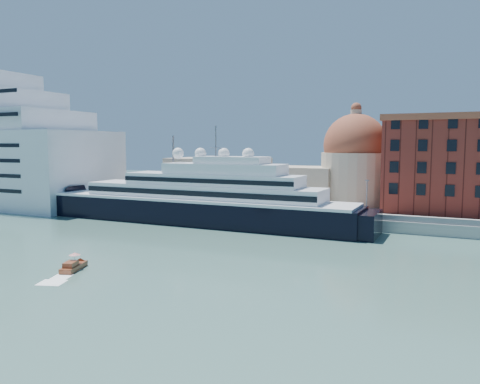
% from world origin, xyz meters
% --- Properties ---
extents(ground, '(400.00, 400.00, 0.00)m').
position_xyz_m(ground, '(0.00, 0.00, 0.00)').
color(ground, '#345B53').
rests_on(ground, ground).
extents(quay, '(180.00, 10.00, 2.50)m').
position_xyz_m(quay, '(0.00, 34.00, 1.25)').
color(quay, gray).
rests_on(quay, ground).
extents(land, '(260.00, 72.00, 2.00)m').
position_xyz_m(land, '(0.00, 75.00, 1.00)').
color(land, slate).
rests_on(land, ground).
extents(quay_fence, '(180.00, 0.10, 1.20)m').
position_xyz_m(quay_fence, '(0.00, 29.50, 3.10)').
color(quay_fence, slate).
rests_on(quay_fence, quay).
extents(superyacht, '(87.84, 12.18, 26.25)m').
position_xyz_m(superyacht, '(-10.54, 23.00, 4.53)').
color(superyacht, black).
rests_on(superyacht, ground).
extents(service_barge, '(14.22, 8.42, 3.04)m').
position_xyz_m(service_barge, '(-59.73, 22.09, 0.87)').
color(service_barge, white).
rests_on(service_barge, ground).
extents(water_taxi, '(3.52, 5.80, 2.61)m').
position_xyz_m(water_taxi, '(-2.77, -20.28, 0.63)').
color(water_taxi, maroon).
rests_on(water_taxi, ground).
extents(warehouse, '(43.00, 19.00, 23.25)m').
position_xyz_m(warehouse, '(52.00, 52.00, 13.79)').
color(warehouse, maroon).
rests_on(warehouse, land).
extents(church, '(66.00, 18.00, 25.50)m').
position_xyz_m(church, '(6.39, 57.72, 10.91)').
color(church, beige).
rests_on(church, land).
extents(lamp_posts, '(120.80, 2.40, 18.00)m').
position_xyz_m(lamp_posts, '(-12.67, 32.27, 9.84)').
color(lamp_posts, slate).
rests_on(lamp_posts, quay).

